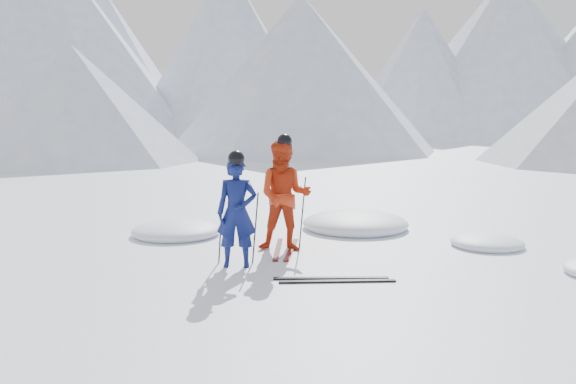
# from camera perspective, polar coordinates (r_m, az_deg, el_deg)

# --- Properties ---
(ground) EXTENTS (160.00, 160.00, 0.00)m
(ground) POSITION_cam_1_polar(r_m,az_deg,el_deg) (9.92, 9.28, -6.86)
(ground) COLOR white
(ground) RESTS_ON ground
(mountain_range) EXTENTS (106.15, 62.94, 15.53)m
(mountain_range) POSITION_cam_1_polar(r_m,az_deg,el_deg) (45.52, 15.01, 12.85)
(mountain_range) COLOR #B2BCD1
(mountain_range) RESTS_ON ground
(skier_blue) EXTENTS (0.68, 0.49, 1.74)m
(skier_blue) POSITION_cam_1_polar(r_m,az_deg,el_deg) (9.62, -4.81, -1.93)
(skier_blue) COLOR #0D1652
(skier_blue) RESTS_ON ground
(skier_red) EXTENTS (0.98, 0.78, 1.95)m
(skier_red) POSITION_cam_1_polar(r_m,az_deg,el_deg) (10.68, -0.32, -0.36)
(skier_red) COLOR red
(skier_red) RESTS_ON ground
(pole_blue_left) EXTENTS (0.12, 0.08, 1.16)m
(pole_blue_left) POSITION_cam_1_polar(r_m,az_deg,el_deg) (9.88, -6.32, -3.40)
(pole_blue_left) COLOR black
(pole_blue_left) RESTS_ON ground
(pole_blue_right) EXTENTS (0.12, 0.07, 1.16)m
(pole_blue_right) POSITION_cam_1_polar(r_m,az_deg,el_deg) (9.87, -3.08, -3.38)
(pole_blue_right) COLOR black
(pole_blue_right) RESTS_ON ground
(pole_red_left) EXTENTS (0.13, 0.10, 1.30)m
(pole_red_left) POSITION_cam_1_polar(r_m,az_deg,el_deg) (11.01, -1.70, -1.83)
(pole_red_left) COLOR black
(pole_red_left) RESTS_ON ground
(pole_red_right) EXTENTS (0.13, 0.09, 1.30)m
(pole_red_right) POSITION_cam_1_polar(r_m,az_deg,el_deg) (10.84, 1.35, -1.98)
(pole_red_right) COLOR black
(pole_red_right) RESTS_ON ground
(ski_worn_left) EXTENTS (0.23, 1.70, 0.03)m
(ski_worn_left) POSITION_cam_1_polar(r_m,az_deg,el_deg) (10.87, -0.95, -5.37)
(ski_worn_left) COLOR black
(ski_worn_left) RESTS_ON ground
(ski_worn_right) EXTENTS (0.11, 1.70, 0.03)m
(ski_worn_right) POSITION_cam_1_polar(r_m,az_deg,el_deg) (10.84, 0.32, -5.41)
(ski_worn_right) COLOR black
(ski_worn_right) RESTS_ON ground
(ski_loose_a) EXTENTS (1.70, 0.32, 0.03)m
(ski_loose_a) POSITION_cam_1_polar(r_m,az_deg,el_deg) (9.07, 4.05, -8.06)
(ski_loose_a) COLOR black
(ski_loose_a) RESTS_ON ground
(ski_loose_b) EXTENTS (1.69, 0.38, 0.03)m
(ski_loose_b) POSITION_cam_1_polar(r_m,az_deg,el_deg) (8.93, 4.65, -8.33)
(ski_loose_b) COLOR black
(ski_loose_b) RESTS_ON ground
(snow_lumps) EXTENTS (8.88, 4.91, 0.49)m
(snow_lumps) POSITION_cam_1_polar(r_m,az_deg,el_deg) (12.13, 4.97, -4.09)
(snow_lumps) COLOR white
(snow_lumps) RESTS_ON ground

